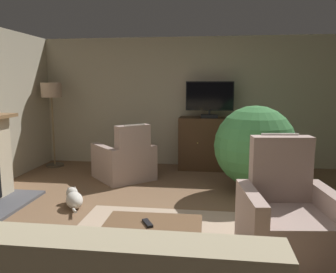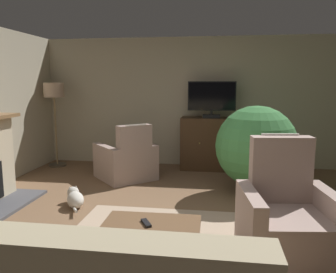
{
  "view_description": "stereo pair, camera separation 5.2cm",
  "coord_description": "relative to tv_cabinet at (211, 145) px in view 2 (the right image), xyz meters",
  "views": [
    {
      "loc": [
        0.49,
        -3.56,
        1.66
      ],
      "look_at": [
        -0.01,
        0.18,
        1.08
      ],
      "focal_mm": 36.93,
      "sensor_mm": 36.0,
      "label": 1
    },
    {
      "loc": [
        0.54,
        -3.55,
        1.66
      ],
      "look_at": [
        -0.01,
        0.18,
        1.08
      ],
      "focal_mm": 36.93,
      "sensor_mm": 36.0,
      "label": 2
    }
  ],
  "objects": [
    {
      "name": "rug_central",
      "position": [
        -0.34,
        -3.25,
        -0.48
      ],
      "size": [
        2.28,
        1.91,
        0.01
      ],
      "primitive_type": "cube",
      "color": "tan",
      "rests_on": "ground_plane"
    },
    {
      "name": "ground_plane",
      "position": [
        -0.4,
        -3.07,
        -0.5
      ],
      "size": [
        6.57,
        7.35,
        0.04
      ],
      "primitive_type": "cube",
      "color": "brown"
    },
    {
      "name": "tv_cabinet",
      "position": [
        0.0,
        0.0,
        0.0
      ],
      "size": [
        1.15,
        0.53,
        1.01
      ],
      "color": "black",
      "rests_on": "ground_plane"
    },
    {
      "name": "potted_plant_on_hearth_side",
      "position": [
        0.7,
        -1.49,
        0.25
      ],
      "size": [
        1.2,
        1.2,
        1.34
      ],
      "color": "slate",
      "rests_on": "ground_plane"
    },
    {
      "name": "floor_lamp",
      "position": [
        -3.08,
        -0.19,
        0.88
      ],
      "size": [
        0.39,
        0.39,
        1.67
      ],
      "color": "#4C4233",
      "rests_on": "ground_plane"
    },
    {
      "name": "armchair_facing_sofa",
      "position": [
        0.81,
        -3.33,
        -0.13
      ],
      "size": [
        0.97,
        0.95,
        1.15
      ],
      "color": "#A3897F",
      "rests_on": "ground_plane"
    },
    {
      "name": "television",
      "position": [
        -0.0,
        -0.05,
        0.89
      ],
      "size": [
        0.9,
        0.2,
        0.68
      ],
      "color": "black",
      "rests_on": "tv_cabinet"
    },
    {
      "name": "cat",
      "position": [
        -1.77,
        -2.36,
        -0.37
      ],
      "size": [
        0.38,
        0.64,
        0.24
      ],
      "color": "beige",
      "rests_on": "ground_plane"
    },
    {
      "name": "wall_back",
      "position": [
        -0.4,
        0.35,
        0.8
      ],
      "size": [
        6.57,
        0.1,
        2.56
      ],
      "primitive_type": "cube",
      "color": "#B2A88E",
      "rests_on": "ground_plane"
    },
    {
      "name": "armchair_in_far_corner",
      "position": [
        -1.43,
        -0.92,
        -0.17
      ],
      "size": [
        1.22,
        1.23,
        1.0
      ],
      "color": "#A3897F",
      "rests_on": "ground_plane"
    },
    {
      "name": "tv_remote",
      "position": [
        -0.47,
        -3.82,
        -0.03
      ],
      "size": [
        0.13,
        0.17,
        0.02
      ],
      "primitive_type": "cube",
      "rotation": [
        0.0,
        0.0,
        2.07
      ],
      "color": "black",
      "rests_on": "coffee_table"
    },
    {
      "name": "coffee_table",
      "position": [
        -0.43,
        -3.8,
        -0.1
      ],
      "size": [
        0.87,
        0.54,
        0.44
      ],
      "color": "brown",
      "rests_on": "ground_plane"
    }
  ]
}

